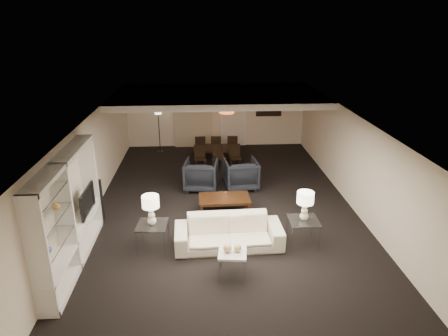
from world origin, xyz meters
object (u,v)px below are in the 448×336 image
vase_amber (56,206)px  chair_nm (218,158)px  side_table_right (303,232)px  chair_fm (216,146)px  sofa (229,232)px  chair_nr (235,157)px  armchair_right (241,174)px  side_table_left (153,236)px  table_lamp_right (305,206)px  chair_fr (232,146)px  marble_table (232,264)px  vase_blue (47,249)px  armchair_left (201,175)px  chair_fl (200,146)px  floor_speaker (100,200)px  pendant_light (227,109)px  television (83,201)px  floor_lamp (159,130)px  coffee_table (224,206)px  table_lamp_left (151,210)px  chair_nl (200,158)px  dining_table (217,155)px

vase_amber → chair_nm: size_ratio=0.19×
side_table_right → chair_fm: 6.46m
sofa → chair_nr: 4.96m
armchair_right → side_table_left: armchair_right is taller
table_lamp_right → chair_fr: bearing=100.3°
chair_nm → marble_table: bearing=-83.6°
vase_blue → marble_table: bearing=11.2°
armchair_left → vase_amber: (-2.69, -4.35, 1.19)m
chair_fl → sofa: bearing=91.9°
marble_table → floor_speaker: floor_speaker is taller
marble_table → chair_nr: bearing=84.6°
vase_amber → chair_fl: (2.66, 7.27, -1.22)m
vase_blue → floor_speaker: vase_blue is taller
pendant_light → floor_speaker: bearing=-130.0°
marble_table → armchair_right: bearing=82.2°
marble_table → sofa: bearing=90.0°
television → floor_lamp: size_ratio=0.59×
sofa → chair_nm: 4.92m
floor_lamp → armchair_left: bearing=-66.7°
vase_blue → chair_fm: size_ratio=0.20×
armchair_right → chair_fr: (-0.03, 2.92, -0.03)m
chair_fr → armchair_right: bearing=93.6°
chair_nr → vase_blue: bearing=-124.5°
table_lamp_right → chair_fr: 6.35m
coffee_table → chair_fm: 4.63m
armchair_right → side_table_left: bearing=49.0°
sofa → table_lamp_left: (-1.70, 0.00, 0.61)m
chair_nl → marble_table: bearing=-89.1°
armchair_left → television: bearing=54.9°
side_table_left → vase_amber: bearing=-146.5°
table_lamp_left → chair_nl: table_lamp_left is taller
side_table_right → vase_amber: (-4.99, -1.05, 1.33)m
pendant_light → marble_table: bearing=-92.7°
pendant_light → dining_table: pendant_light is taller
chair_fl → floor_lamp: bearing=-29.5°
pendant_light → armchair_right: 2.77m
floor_speaker → chair_nl: bearing=67.4°
coffee_table → vase_blue: (-3.29, -3.35, 0.91)m
side_table_right → chair_fl: 6.65m
side_table_left → chair_nl: size_ratio=0.79×
chair_fr → side_table_right: bearing=103.3°
sofa → chair_nr: (0.57, 4.92, 0.07)m
television → chair_fl: 6.42m
chair_nm → floor_lamp: bearing=142.6°
chair_fm → marble_table: bearing=94.6°
armchair_left → floor_lamp: size_ratio=0.58×
armchair_right → floor_lamp: bearing=-58.9°
chair_fl → table_lamp_left: bearing=76.3°
chair_fm → table_lamp_left: bearing=79.3°
pendant_light → table_lamp_left: (-2.02, -5.63, -0.96)m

